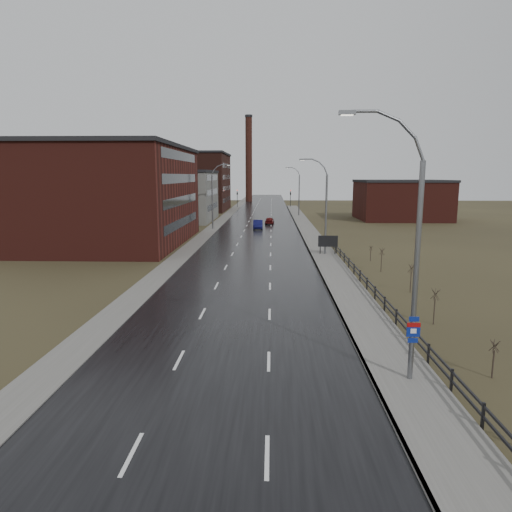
# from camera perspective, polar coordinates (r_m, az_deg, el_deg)

# --- Properties ---
(ground) EXTENTS (320.00, 320.00, 0.00)m
(ground) POSITION_cam_1_polar(r_m,az_deg,el_deg) (20.35, -5.29, -17.44)
(ground) COLOR #2D2819
(ground) RESTS_ON ground
(road) EXTENTS (14.00, 300.00, 0.06)m
(road) POSITION_cam_1_polar(r_m,az_deg,el_deg) (78.50, 0.20, 3.17)
(road) COLOR black
(road) RESTS_ON ground
(sidewalk_right) EXTENTS (3.20, 180.00, 0.18)m
(sidewalk_right) POSITION_cam_1_polar(r_m,az_deg,el_deg) (54.07, 8.52, 0.02)
(sidewalk_right) COLOR #595651
(sidewalk_right) RESTS_ON ground
(curb_right) EXTENTS (0.16, 180.00, 0.18)m
(curb_right) POSITION_cam_1_polar(r_m,az_deg,el_deg) (53.92, 6.92, 0.03)
(curb_right) COLOR slate
(curb_right) RESTS_ON ground
(sidewalk_left) EXTENTS (2.40, 260.00, 0.12)m
(sidewalk_left) POSITION_cam_1_polar(r_m,az_deg,el_deg) (79.18, -5.75, 3.20)
(sidewalk_left) COLOR #595651
(sidewalk_left) RESTS_ON ground
(warehouse_near) EXTENTS (22.44, 28.56, 13.50)m
(warehouse_near) POSITION_cam_1_polar(r_m,az_deg,el_deg) (67.17, -18.57, 7.27)
(warehouse_near) COLOR #471914
(warehouse_near) RESTS_ON ground
(warehouse_mid) EXTENTS (16.32, 20.40, 10.50)m
(warehouse_mid) POSITION_cam_1_polar(r_m,az_deg,el_deg) (98.14, -10.11, 7.45)
(warehouse_mid) COLOR slate
(warehouse_mid) RESTS_ON ground
(warehouse_far) EXTENTS (26.52, 24.48, 15.50)m
(warehouse_far) POSITION_cam_1_polar(r_m,az_deg,el_deg) (128.45, -9.55, 9.15)
(warehouse_far) COLOR #331611
(warehouse_far) RESTS_ON ground
(building_right) EXTENTS (18.36, 16.32, 8.50)m
(building_right) POSITION_cam_1_polar(r_m,az_deg,el_deg) (103.85, 17.68, 6.72)
(building_right) COLOR #471914
(building_right) RESTS_ON ground
(smokestack) EXTENTS (2.70, 2.70, 30.70)m
(smokestack) POSITION_cam_1_polar(r_m,az_deg,el_deg) (168.23, -0.91, 12.09)
(smokestack) COLOR #331611
(smokestack) RESTS_ON ground
(streetlight_main) EXTENTS (3.91, 0.29, 12.11)m
(streetlight_main) POSITION_cam_1_polar(r_m,az_deg,el_deg) (21.07, 18.68, 0.45)
(streetlight_main) COLOR slate
(streetlight_main) RESTS_ON ground
(streetlight_right_mid) EXTENTS (3.36, 0.28, 11.35)m
(streetlight_right_mid) POSITION_cam_1_polar(r_m,az_deg,el_deg) (54.37, 8.45, 6.18)
(streetlight_right_mid) COLOR slate
(streetlight_right_mid) RESTS_ON ground
(streetlight_left) EXTENTS (3.36, 0.28, 11.35)m
(streetlight_left) POSITION_cam_1_polar(r_m,az_deg,el_deg) (80.62, -5.27, 7.46)
(streetlight_left) COLOR slate
(streetlight_left) RESTS_ON ground
(streetlight_right_far) EXTENTS (3.36, 0.28, 11.35)m
(streetlight_right_far) POSITION_cam_1_polar(r_m,az_deg,el_deg) (108.14, 5.26, 8.09)
(streetlight_right_far) COLOR slate
(streetlight_right_far) RESTS_ON ground
(guardrail) EXTENTS (0.10, 53.05, 1.10)m
(guardrail) POSITION_cam_1_polar(r_m,az_deg,el_deg) (38.07, 13.91, -3.43)
(guardrail) COLOR black
(guardrail) RESTS_ON ground
(shrub_b) EXTENTS (0.45, 0.47, 1.86)m
(shrub_b) POSITION_cam_1_polar(r_m,az_deg,el_deg) (24.40, 27.57, -11.26)
(shrub_b) COLOR #382D23
(shrub_b) RESTS_ON ground
(shrub_c) EXTENTS (0.55, 0.58, 2.33)m
(shrub_c) POSITION_cam_1_polar(r_m,az_deg,el_deg) (31.19, 21.42, -5.81)
(shrub_c) COLOR #382D23
(shrub_c) RESTS_ON ground
(shrub_d) EXTENTS (0.56, 0.59, 2.35)m
(shrub_d) POSITION_cam_1_polar(r_m,az_deg,el_deg) (38.95, 18.81, -2.56)
(shrub_d) COLOR #382D23
(shrub_d) RESTS_ON ground
(shrub_e) EXTENTS (0.56, 0.59, 2.37)m
(shrub_e) POSITION_cam_1_polar(r_m,az_deg,el_deg) (46.56, 15.42, -0.38)
(shrub_e) COLOR #382D23
(shrub_e) RESTS_ON ground
(shrub_f) EXTENTS (0.41, 0.43, 1.70)m
(shrub_f) POSITION_cam_1_polar(r_m,az_deg,el_deg) (52.19, 14.15, 0.36)
(shrub_f) COLOR #382D23
(shrub_f) RESTS_ON ground
(billboard) EXTENTS (2.32, 0.17, 2.38)m
(billboard) POSITION_cam_1_polar(r_m,az_deg,el_deg) (54.76, 8.98, 1.77)
(billboard) COLOR black
(billboard) RESTS_ON ground
(traffic_light_left) EXTENTS (0.58, 2.73, 5.30)m
(traffic_light_left) POSITION_cam_1_polar(r_m,az_deg,el_deg) (138.38, -2.36, 8.02)
(traffic_light_left) COLOR black
(traffic_light_left) RESTS_ON ground
(traffic_light_right) EXTENTS (0.58, 2.73, 5.30)m
(traffic_light_right) POSITION_cam_1_polar(r_m,az_deg,el_deg) (138.10, 4.34, 8.00)
(traffic_light_right) COLOR black
(traffic_light_right) RESTS_ON ground
(car_near) EXTENTS (1.79, 4.80, 1.57)m
(car_near) POSITION_cam_1_polar(r_m,az_deg,el_deg) (81.29, 0.25, 3.94)
(car_near) COLOR #0D0E42
(car_near) RESTS_ON ground
(car_far) EXTENTS (1.88, 4.15, 1.38)m
(car_far) POSITION_cam_1_polar(r_m,az_deg,el_deg) (89.28, 1.71, 4.42)
(car_far) COLOR #510D0E
(car_far) RESTS_ON ground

